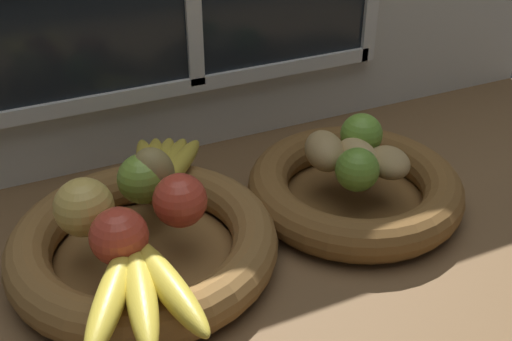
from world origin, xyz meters
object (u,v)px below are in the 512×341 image
fruit_bowl_right (354,188)px  apple_green_back (143,179)px  apple_golden_left (84,207)px  banana_bunch_back (162,167)px  potato_large (358,156)px  lime_near (357,170)px  banana_bunch_front (140,287)px  pear_brown (152,174)px  potato_oblong (325,151)px  lime_far (361,134)px  apple_red_front (119,236)px  potato_small (390,164)px  apple_red_right (180,200)px  fruit_bowl_left (144,245)px

fruit_bowl_right → apple_green_back: 30.75cm
apple_golden_left → banana_bunch_back: bearing=35.0°
potato_large → lime_near: size_ratio=1.25×
banana_bunch_front → banana_bunch_back: 24.64cm
apple_green_back → pear_brown: (1.34, 0.07, 0.38)cm
fruit_bowl_right → apple_golden_left: 38.50cm
banana_bunch_front → banana_bunch_back: (9.50, 22.74, -0.24)cm
apple_golden_left → potato_large: apple_golden_left is taller
potato_large → potato_oblong: (-3.71, 2.89, 0.23)cm
potato_large → lime_far: bearing=52.1°
apple_red_front → lime_far: size_ratio=1.09×
pear_brown → potato_oblong: (24.57, -2.41, -1.17)cm
apple_golden_left → lime_near: size_ratio=1.21×
banana_bunch_front → apple_golden_left: bearing=101.1°
lime_far → apple_green_back: bearing=177.8°
apple_green_back → pear_brown: bearing=3.1°
apple_golden_left → banana_bunch_front: (2.78, -14.14, -2.00)cm
fruit_bowl_right → apple_red_front: 36.35cm
apple_golden_left → apple_red_front: size_ratio=1.07×
banana_bunch_back → potato_large: 27.53cm
potato_large → banana_bunch_back: bearing=158.4°
banana_bunch_front → pear_brown: bearing=69.2°
banana_bunch_front → banana_bunch_back: banana_bunch_front is taller
potato_small → apple_red_right: bearing=176.8°
fruit_bowl_right → banana_bunch_front: size_ratio=1.58×
lime_near → apple_golden_left: bearing=171.1°
fruit_bowl_left → apple_red_right: apple_red_right is taller
apple_red_front → potato_small: (38.64, 2.18, -1.38)cm
pear_brown → lime_far: (31.39, -1.30, -0.58)cm
apple_green_back → potato_large: (29.62, -5.23, -1.02)cm
fruit_bowl_right → potato_small: bearing=-45.0°
banana_bunch_back → lime_far: bearing=-12.0°
potato_large → apple_green_back: bearing=170.0°
apple_green_back → lime_far: 32.75cm
apple_red_right → banana_bunch_back: (1.20, 11.70, -2.01)cm
potato_large → lime_near: lime_near is taller
lime_far → potato_oblong: bearing=-170.8°
apple_red_right → pear_brown: 7.06cm
potato_small → potato_oblong: potato_oblong is taller
banana_bunch_back → potato_small: bearing=-24.9°
potato_oblong → banana_bunch_back: bearing=161.7°
apple_red_right → potato_small: 30.17cm
apple_red_front → potato_small: apple_red_front is taller
fruit_bowl_right → banana_bunch_back: 27.88cm
apple_red_right → potato_large: (26.79, 1.59, -1.10)cm
fruit_bowl_left → potato_large: size_ratio=4.62×
apple_green_back → potato_small: (32.91, -8.52, -1.31)cm
apple_red_front → potato_oblong: (31.64, 8.37, -0.86)cm
apple_golden_left → apple_red_right: size_ratio=1.07×
fruit_bowl_left → banana_bunch_back: 12.57cm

